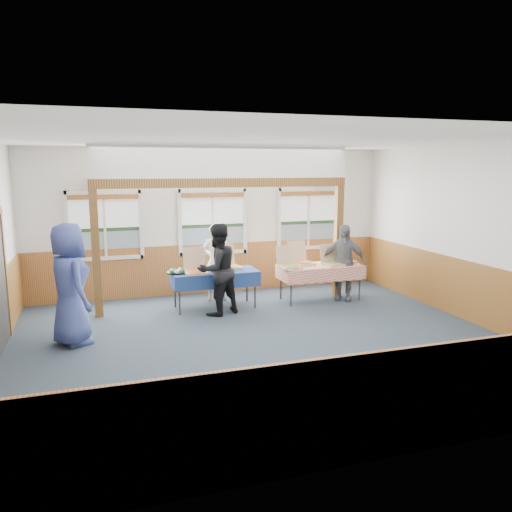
{
  "coord_description": "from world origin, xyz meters",
  "views": [
    {
      "loc": [
        -2.47,
        -7.32,
        2.78
      ],
      "look_at": [
        0.21,
        1.0,
        1.23
      ],
      "focal_mm": 35.0,
      "sensor_mm": 36.0,
      "label": 1
    }
  ],
  "objects": [
    {
      "name": "floor",
      "position": [
        0.0,
        0.0,
        0.0
      ],
      "size": [
        8.0,
        8.0,
        0.0
      ],
      "primitive_type": "plane",
      "color": "#273540",
      "rests_on": "ground"
    },
    {
      "name": "ceiling",
      "position": [
        0.0,
        0.0,
        3.2
      ],
      "size": [
        8.0,
        8.0,
        0.0
      ],
      "primitive_type": "plane",
      "rotation": [
        3.14,
        0.0,
        0.0
      ],
      "color": "white",
      "rests_on": "wall_back"
    },
    {
      "name": "wall_back",
      "position": [
        0.0,
        3.5,
        1.6
      ],
      "size": [
        8.0,
        0.0,
        8.0
      ],
      "primitive_type": "plane",
      "rotation": [
        1.57,
        0.0,
        0.0
      ],
      "color": "silver",
      "rests_on": "floor"
    },
    {
      "name": "wall_front",
      "position": [
        0.0,
        -3.5,
        1.6
      ],
      "size": [
        8.0,
        0.0,
        8.0
      ],
      "primitive_type": "plane",
      "rotation": [
        -1.57,
        0.0,
        0.0
      ],
      "color": "silver",
      "rests_on": "floor"
    },
    {
      "name": "wall_right",
      "position": [
        4.0,
        0.0,
        1.6
      ],
      "size": [
        0.0,
        8.0,
        8.0
      ],
      "primitive_type": "plane",
      "rotation": [
        1.57,
        0.0,
        -1.57
      ],
      "color": "silver",
      "rests_on": "floor"
    },
    {
      "name": "wainscot_back",
      "position": [
        0.0,
        3.48,
        0.55
      ],
      "size": [
        7.98,
        0.05,
        1.1
      ],
      "primitive_type": "cube",
      "color": "brown",
      "rests_on": "floor"
    },
    {
      "name": "wainscot_front",
      "position": [
        0.0,
        -3.48,
        0.55
      ],
      "size": [
        7.98,
        0.05,
        1.1
      ],
      "primitive_type": "cube",
      "color": "brown",
      "rests_on": "floor"
    },
    {
      "name": "wainscot_right",
      "position": [
        3.98,
        0.0,
        0.55
      ],
      "size": [
        0.05,
        6.98,
        1.1
      ],
      "primitive_type": "cube",
      "color": "brown",
      "rests_on": "floor"
    },
    {
      "name": "window_left",
      "position": [
        -2.3,
        3.46,
        1.68
      ],
      "size": [
        1.56,
        0.1,
        1.46
      ],
      "color": "silver",
      "rests_on": "wall_back"
    },
    {
      "name": "window_mid",
      "position": [
        0.0,
        3.46,
        1.68
      ],
      "size": [
        1.56,
        0.1,
        1.46
      ],
      "color": "silver",
      "rests_on": "wall_back"
    },
    {
      "name": "window_right",
      "position": [
        2.3,
        3.46,
        1.68
      ],
      "size": [
        1.56,
        0.1,
        1.46
      ],
      "color": "silver",
      "rests_on": "wall_back"
    },
    {
      "name": "post_left",
      "position": [
        -2.5,
        2.3,
        1.2
      ],
      "size": [
        0.15,
        0.15,
        2.4
      ],
      "primitive_type": "cube",
      "color": "#562A13",
      "rests_on": "floor"
    },
    {
      "name": "post_right",
      "position": [
        2.5,
        2.3,
        1.2
      ],
      "size": [
        0.15,
        0.15,
        2.4
      ],
      "primitive_type": "cube",
      "color": "#562A13",
      "rests_on": "floor"
    },
    {
      "name": "cross_beam",
      "position": [
        0.0,
        2.3,
        2.49
      ],
      "size": [
        5.15,
        0.18,
        0.18
      ],
      "primitive_type": "cube",
      "color": "#562A13",
      "rests_on": "post_left"
    },
    {
      "name": "table_left",
      "position": [
        -0.27,
        2.19,
        0.7
      ],
      "size": [
        1.85,
        1.43,
        0.76
      ],
      "rotation": [
        0.0,
        0.0,
        -0.41
      ],
      "color": "#2D2D2D",
      "rests_on": "floor"
    },
    {
      "name": "table_right",
      "position": [
        2.0,
        2.11,
        0.7
      ],
      "size": [
        1.89,
        1.25,
        0.76
      ],
      "rotation": [
        0.0,
        0.0,
        -0.28
      ],
      "color": "#2D2D2D",
      "rests_on": "floor"
    },
    {
      "name": "pizza_box_a",
      "position": [
        -0.67,
        2.08,
        0.83
      ],
      "size": [
        0.46,
        0.55,
        0.47
      ],
      "rotation": [
        0.0,
        0.0,
        -0.06
      ],
      "color": "tan",
      "rests_on": "table_left"
    },
    {
      "name": "pizza_box_b",
      "position": [
        0.07,
        2.35,
        0.83
      ],
      "size": [
        0.5,
        0.58,
        0.46
      ],
      "rotation": [
        0.0,
        0.0,
        0.16
      ],
      "color": "tan",
      "rests_on": "table_left"
    },
    {
      "name": "pizza_box_c",
      "position": [
        1.25,
        2.01,
        0.82
      ],
      "size": [
        0.43,
        0.51,
        0.44
      ],
      "rotation": [
        0.0,
        0.0,
        0.07
      ],
      "color": "tan",
      "rests_on": "table_right"
    },
    {
      "name": "pizza_box_d",
      "position": [
        1.65,
        2.3,
        0.83
      ],
      "size": [
        0.48,
        0.57,
        0.47
      ],
      "rotation": [
        0.0,
        0.0,
        0.11
      ],
      "color": "tan",
      "rests_on": "table_right"
    },
    {
      "name": "pizza_box_e",
      "position": [
        2.25,
        2.03,
        0.82
      ],
      "size": [
        0.44,
        0.51,
        0.42
      ],
      "rotation": [
        0.0,
        0.0,
        0.12
      ],
      "color": "tan",
      "rests_on": "table_right"
    },
    {
      "name": "pizza_box_f",
      "position": [
        2.65,
        2.25,
        0.82
      ],
      "size": [
        0.41,
        0.48,
        0.41
      ],
      "rotation": [
        0.0,
        0.0,
        0.08
      ],
      "color": "tan",
      "rests_on": "table_right"
    },
    {
      "name": "veggie_tray",
      "position": [
        -1.02,
        2.19,
        0.79
      ],
      "size": [
        0.39,
        0.39,
        0.09
      ],
      "color": "black",
      "rests_on": "table_left"
    },
    {
      "name": "drink_glass",
      "position": [
        2.85,
        1.86,
        0.83
      ],
      "size": [
        0.07,
        0.07,
        0.15
      ],
      "primitive_type": "cylinder",
      "color": "#A9611C",
      "rests_on": "table_right"
    },
    {
      "name": "woman_white",
      "position": [
        -0.1,
        2.75,
        0.83
      ],
      "size": [
        0.67,
        0.51,
        1.66
      ],
      "primitive_type": "imported",
      "rotation": [
        0.0,
        0.0,
        2.95
      ],
      "color": "silver",
      "rests_on": "floor"
    },
    {
      "name": "woman_black",
      "position": [
        -0.32,
        1.72,
        0.88
      ],
      "size": [
        1.05,
        0.95,
        1.76
      ],
      "primitive_type": "imported",
      "rotation": [
        0.0,
        0.0,
        3.54
      ],
      "color": "black",
      "rests_on": "floor"
    },
    {
      "name": "man_blue",
      "position": [
        -2.91,
        0.86,
        0.97
      ],
      "size": [
        0.93,
        1.11,
        1.95
      ],
      "primitive_type": "imported",
      "rotation": [
        0.0,
        0.0,
        1.95
      ],
      "color": "#37458A",
      "rests_on": "floor"
    },
    {
      "name": "person_grey",
      "position": [
        2.47,
        1.98,
        0.81
      ],
      "size": [
        1.02,
        0.83,
        1.62
      ],
      "primitive_type": "imported",
      "rotation": [
        0.0,
        0.0,
        -0.55
      ],
      "color": "slate",
      "rests_on": "floor"
    }
  ]
}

